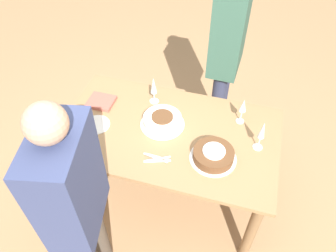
% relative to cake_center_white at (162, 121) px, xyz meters
% --- Properties ---
extents(ground_plane, '(12.00, 12.00, 0.00)m').
position_rel_cake_center_white_xyz_m(ground_plane, '(0.06, -0.05, -0.76)').
color(ground_plane, '#A87F56').
extents(dining_table, '(1.49, 0.88, 0.72)m').
position_rel_cake_center_white_xyz_m(dining_table, '(0.06, -0.05, -0.14)').
color(dining_table, '#9E754C').
rests_on(dining_table, ground_plane).
extents(cake_center_white, '(0.31, 0.31, 0.08)m').
position_rel_cake_center_white_xyz_m(cake_center_white, '(0.00, 0.00, 0.00)').
color(cake_center_white, white).
rests_on(cake_center_white, dining_table).
extents(cake_front_chocolate, '(0.30, 0.30, 0.08)m').
position_rel_cake_center_white_xyz_m(cake_front_chocolate, '(0.39, -0.20, 0.00)').
color(cake_front_chocolate, white).
rests_on(cake_front_chocolate, dining_table).
extents(wine_glass_near, '(0.06, 0.06, 0.20)m').
position_rel_cake_center_white_xyz_m(wine_glass_near, '(0.51, 0.18, 0.10)').
color(wine_glass_near, silver).
rests_on(wine_glass_near, dining_table).
extents(wine_glass_far, '(0.06, 0.06, 0.23)m').
position_rel_cake_center_white_xyz_m(wine_glass_far, '(0.65, -0.03, 0.11)').
color(wine_glass_far, silver).
rests_on(wine_glass_far, dining_table).
extents(wine_glass_extra, '(0.07, 0.07, 0.21)m').
position_rel_cake_center_white_xyz_m(wine_glass_extra, '(-0.13, 0.21, 0.10)').
color(wine_glass_extra, silver).
rests_on(wine_glass_extra, dining_table).
extents(dessert_plate_left, '(0.19, 0.19, 0.01)m').
position_rel_cake_center_white_xyz_m(dessert_plate_left, '(-0.44, -0.14, -0.03)').
color(dessert_plate_left, white).
rests_on(dessert_plate_left, dining_table).
extents(fork_pile, '(0.18, 0.09, 0.01)m').
position_rel_cake_center_white_xyz_m(fork_pile, '(0.06, -0.30, -0.03)').
color(fork_pile, silver).
rests_on(fork_pile, dining_table).
extents(napkin_stack, '(0.19, 0.17, 0.03)m').
position_rel_cake_center_white_xyz_m(napkin_stack, '(-0.50, 0.08, -0.02)').
color(napkin_stack, '#B75B4C').
rests_on(napkin_stack, dining_table).
extents(person_cutting, '(0.30, 0.44, 1.56)m').
position_rel_cake_center_white_xyz_m(person_cutting, '(-0.19, -0.82, 0.18)').
color(person_cutting, '#4C4238').
rests_on(person_cutting, ground_plane).
extents(person_watching, '(0.23, 0.41, 1.68)m').
position_rel_cake_center_white_xyz_m(person_watching, '(0.31, 0.67, 0.26)').
color(person_watching, '#2D334C').
rests_on(person_watching, ground_plane).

